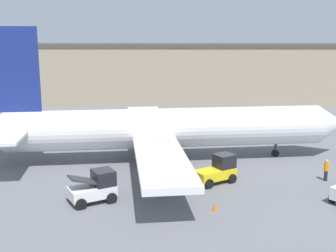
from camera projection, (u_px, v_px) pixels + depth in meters
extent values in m
plane|color=slate|center=(168.00, 160.00, 40.50)|extent=(400.00, 400.00, 0.00)
cube|color=gray|center=(102.00, 74.00, 76.76)|extent=(92.00, 12.93, 9.75)
cube|color=#47423D|center=(101.00, 45.00, 75.67)|extent=(92.00, 13.19, 0.70)
cylinder|color=silver|center=(168.00, 128.00, 39.84)|extent=(30.03, 7.54, 3.73)
cone|color=silver|center=(332.00, 124.00, 41.77)|extent=(3.43, 4.01, 3.65)
cube|color=silver|center=(146.00, 118.00, 47.97)|extent=(5.49, 13.49, 0.50)
cube|color=silver|center=(162.00, 161.00, 31.63)|extent=(5.49, 13.49, 0.50)
cylinder|color=#B7B7BC|center=(148.00, 134.00, 46.35)|extent=(3.57, 2.59, 2.19)
cylinder|color=#B7B7BC|center=(159.00, 170.00, 33.83)|extent=(3.57, 2.59, 2.19)
cube|color=navy|center=(8.00, 70.00, 36.99)|extent=(5.25, 1.03, 7.50)
cube|color=silver|center=(23.00, 119.00, 42.07)|extent=(3.90, 4.87, 0.24)
cube|color=silver|center=(1.00, 139.00, 34.11)|extent=(3.90, 4.87, 0.24)
cylinder|color=#38383D|center=(275.00, 150.00, 41.63)|extent=(0.28, 0.28, 1.32)
cylinder|color=black|center=(275.00, 153.00, 41.70)|extent=(0.74, 0.44, 0.70)
cylinder|color=#38383D|center=(155.00, 161.00, 37.84)|extent=(0.28, 0.28, 1.32)
cylinder|color=black|center=(155.00, 164.00, 37.88)|extent=(0.94, 0.46, 0.90)
cylinder|color=#38383D|center=(151.00, 148.00, 42.54)|extent=(0.28, 0.28, 1.32)
cylinder|color=black|center=(151.00, 150.00, 42.59)|extent=(0.94, 0.46, 0.90)
cylinder|color=#1E2338|center=(326.00, 176.00, 34.67)|extent=(0.29, 0.29, 0.87)
cylinder|color=orange|center=(326.00, 167.00, 34.51)|extent=(0.40, 0.40, 0.69)
sphere|color=tan|center=(327.00, 161.00, 34.41)|extent=(0.25, 0.25, 0.25)
cube|color=yellow|center=(215.00, 174.00, 34.08)|extent=(3.67, 3.10, 0.78)
cube|color=black|center=(224.00, 161.00, 34.37)|extent=(1.99, 1.96, 1.11)
cylinder|color=black|center=(232.00, 179.00, 34.13)|extent=(0.80, 0.65, 0.77)
cylinder|color=black|center=(220.00, 173.00, 35.41)|extent=(0.80, 0.65, 0.77)
cylinder|color=black|center=(209.00, 184.00, 32.92)|extent=(0.80, 0.65, 0.77)
cylinder|color=black|center=(197.00, 178.00, 34.20)|extent=(0.80, 0.65, 0.77)
cube|color=silver|center=(92.00, 192.00, 30.15)|extent=(3.71, 3.20, 0.77)
cube|color=black|center=(103.00, 177.00, 30.39)|extent=(2.05, 2.14, 1.10)
cube|color=#333333|center=(84.00, 180.00, 29.67)|extent=(2.38, 2.12, 0.77)
cylinder|color=black|center=(112.00, 198.00, 29.99)|extent=(0.82, 0.63, 0.78)
cylinder|color=black|center=(102.00, 190.00, 31.56)|extent=(0.82, 0.63, 0.78)
cylinder|color=black|center=(81.00, 204.00, 28.91)|extent=(0.82, 0.63, 0.78)
cylinder|color=black|center=(73.00, 195.00, 30.47)|extent=(0.82, 0.63, 0.78)
cylinder|color=black|center=(333.00, 197.00, 30.14)|extent=(0.77, 0.69, 0.76)
cone|color=#EF590F|center=(215.00, 207.00, 28.74)|extent=(0.36, 0.36, 0.55)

